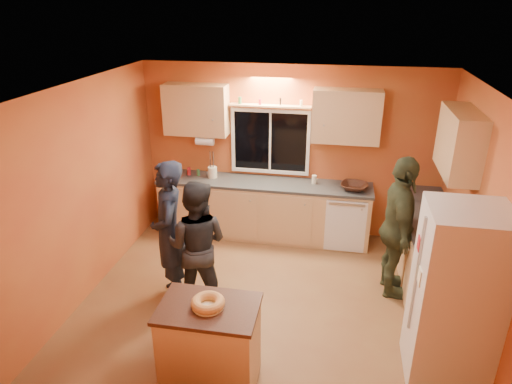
% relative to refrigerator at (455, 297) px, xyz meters
% --- Properties ---
extents(ground, '(4.50, 4.50, 0.00)m').
position_rel_refrigerator_xyz_m(ground, '(-1.89, 0.80, -0.90)').
color(ground, brown).
rests_on(ground, ground).
extents(room_shell, '(4.54, 4.04, 2.61)m').
position_rel_refrigerator_xyz_m(room_shell, '(-1.77, 1.21, 0.72)').
color(room_shell, '#BD6C30').
rests_on(room_shell, ground).
extents(back_counter, '(4.23, 0.62, 0.90)m').
position_rel_refrigerator_xyz_m(back_counter, '(-1.88, 2.50, -0.45)').
color(back_counter, tan).
rests_on(back_counter, ground).
extents(right_counter, '(0.62, 1.84, 0.90)m').
position_rel_refrigerator_xyz_m(right_counter, '(0.06, 1.30, -0.45)').
color(right_counter, tan).
rests_on(right_counter, ground).
extents(refrigerator, '(0.72, 0.70, 1.80)m').
position_rel_refrigerator_xyz_m(refrigerator, '(0.00, 0.00, 0.00)').
color(refrigerator, silver).
rests_on(refrigerator, ground).
extents(island, '(0.92, 0.63, 0.88)m').
position_rel_refrigerator_xyz_m(island, '(-2.22, -0.54, -0.45)').
color(island, tan).
rests_on(island, ground).
extents(bundt_pastry, '(0.31, 0.31, 0.09)m').
position_rel_refrigerator_xyz_m(bundt_pastry, '(-2.22, -0.54, 0.03)').
color(bundt_pastry, tan).
rests_on(bundt_pastry, island).
extents(person_left, '(0.62, 0.75, 1.77)m').
position_rel_refrigerator_xyz_m(person_left, '(-3.08, 0.74, -0.01)').
color(person_left, black).
rests_on(person_left, ground).
extents(person_center, '(0.79, 0.62, 1.59)m').
position_rel_refrigerator_xyz_m(person_center, '(-2.72, 0.67, -0.10)').
color(person_center, black).
rests_on(person_center, ground).
extents(person_right, '(0.50, 1.08, 1.81)m').
position_rel_refrigerator_xyz_m(person_right, '(-0.39, 1.32, 0.00)').
color(person_right, '#2B3220').
rests_on(person_right, ground).
extents(mixing_bowl, '(0.45, 0.45, 0.09)m').
position_rel_refrigerator_xyz_m(mixing_bowl, '(-0.91, 2.45, 0.05)').
color(mixing_bowl, black).
rests_on(mixing_bowl, back_counter).
extents(utensil_crock, '(0.14, 0.14, 0.17)m').
position_rel_refrigerator_xyz_m(utensil_crock, '(-3.05, 2.54, 0.09)').
color(utensil_crock, '#E9E5C3').
rests_on(utensil_crock, back_counter).
extents(potted_plant, '(0.28, 0.26, 0.28)m').
position_rel_refrigerator_xyz_m(potted_plant, '(-0.00, 0.96, 0.14)').
color(potted_plant, gray).
rests_on(potted_plant, right_counter).
extents(red_box, '(0.18, 0.14, 0.07)m').
position_rel_refrigerator_xyz_m(red_box, '(0.07, 2.10, 0.04)').
color(red_box, '#AB1A21').
rests_on(red_box, right_counter).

